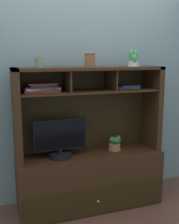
% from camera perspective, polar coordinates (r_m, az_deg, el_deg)
% --- Properties ---
extents(floor_plane, '(6.00, 6.00, 0.02)m').
position_cam_1_polar(floor_plane, '(3.33, 0.00, -18.27)').
color(floor_plane, brown).
rests_on(floor_plane, ground).
extents(back_wall, '(6.00, 0.02, 2.80)m').
position_cam_1_polar(back_wall, '(3.17, -1.70, 7.11)').
color(back_wall, gray).
rests_on(back_wall, ground).
extents(media_console, '(1.56, 0.54, 1.52)m').
position_cam_1_polar(media_console, '(3.13, -0.04, -10.90)').
color(media_console, '#3B2313').
rests_on(media_console, ground).
extents(tv_monitor, '(0.55, 0.24, 0.40)m').
position_cam_1_polar(tv_monitor, '(2.91, -5.99, -6.01)').
color(tv_monitor, black).
rests_on(tv_monitor, media_console).
extents(potted_orchid, '(0.15, 0.15, 0.17)m').
position_cam_1_polar(potted_orchid, '(3.17, 5.16, -6.46)').
color(potted_orchid, '#B17048').
rests_on(potted_orchid, media_console).
extents(magazine_stack_left, '(0.37, 0.28, 0.09)m').
position_cam_1_polar(magazine_stack_left, '(2.83, -9.71, 4.88)').
color(magazine_stack_left, '#AB3130').
rests_on(magazine_stack_left, media_console).
extents(magazine_stack_centre, '(0.26, 0.25, 0.04)m').
position_cam_1_polar(magazine_stack_centre, '(3.14, 7.52, 5.21)').
color(magazine_stack_centre, gray).
rests_on(magazine_stack_centre, media_console).
extents(diffuser_bottle, '(0.08, 0.08, 0.26)m').
position_cam_1_polar(diffuser_bottle, '(2.80, -10.20, 9.97)').
color(diffuser_bottle, slate).
rests_on(diffuser_bottle, media_console).
extents(potted_succulent, '(0.12, 0.12, 0.19)m').
position_cam_1_polar(potted_succulent, '(3.10, 8.92, 10.52)').
color(potted_succulent, silver).
rests_on(potted_succulent, media_console).
extents(ceramic_vase, '(0.11, 0.11, 0.14)m').
position_cam_1_polar(ceramic_vase, '(2.88, 0.08, 10.60)').
color(ceramic_vase, brown).
rests_on(ceramic_vase, media_console).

